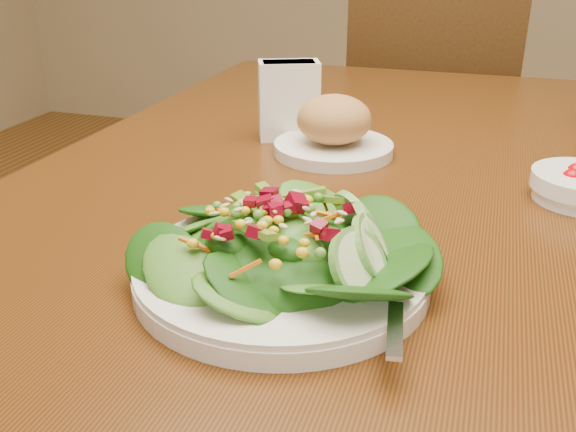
# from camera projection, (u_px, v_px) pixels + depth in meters

# --- Properties ---
(dining_table) EXTENTS (0.90, 1.40, 0.75)m
(dining_table) POSITION_uv_depth(u_px,v_px,m) (361.00, 233.00, 0.93)
(dining_table) COLOR #4E2C0C
(dining_table) RESTS_ON ground_plane
(chair_far) EXTENTS (0.48, 0.49, 0.98)m
(chair_far) POSITION_uv_depth(u_px,v_px,m) (427.00, 133.00, 1.83)
(chair_far) COLOR #3C250B
(chair_far) RESTS_ON ground_plane
(salad_plate) EXTENTS (0.28, 0.27, 0.08)m
(salad_plate) POSITION_uv_depth(u_px,v_px,m) (291.00, 255.00, 0.59)
(salad_plate) COLOR white
(salad_plate) RESTS_ON dining_table
(bread_plate) EXTENTS (0.17, 0.17, 0.09)m
(bread_plate) POSITION_uv_depth(u_px,v_px,m) (334.00, 131.00, 0.93)
(bread_plate) COLOR white
(bread_plate) RESTS_ON dining_table
(napkin_holder) EXTENTS (0.10, 0.08, 0.12)m
(napkin_holder) POSITION_uv_depth(u_px,v_px,m) (289.00, 98.00, 0.99)
(napkin_holder) COLOR white
(napkin_holder) RESTS_ON dining_table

